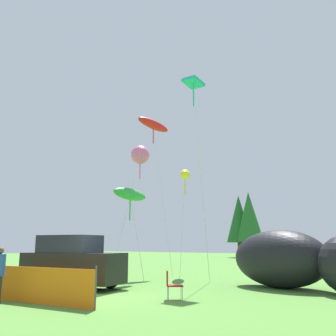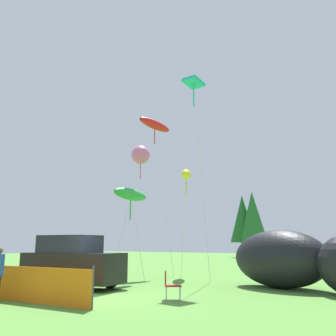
# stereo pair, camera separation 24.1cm
# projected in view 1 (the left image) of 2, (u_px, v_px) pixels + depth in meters

# --- Properties ---
(ground_plane) EXTENTS (120.00, 120.00, 0.00)m
(ground_plane) POSITION_uv_depth(u_px,v_px,m) (93.00, 295.00, 13.66)
(ground_plane) COLOR #548C38
(parked_car) EXTENTS (4.60, 2.60, 2.21)m
(parked_car) POSITION_uv_depth(u_px,v_px,m) (72.00, 263.00, 15.81)
(parked_car) COLOR black
(parked_car) RESTS_ON ground
(folding_chair) EXTENTS (0.77, 0.77, 0.94)m
(folding_chair) POSITION_uv_depth(u_px,v_px,m) (172.00, 283.00, 12.69)
(folding_chair) COLOR maroon
(folding_chair) RESTS_ON ground
(inflatable_cat) EXTENTS (6.48, 3.62, 2.45)m
(inflatable_cat) POSITION_uv_depth(u_px,v_px,m) (296.00, 261.00, 15.56)
(inflatable_cat) COLOR black
(inflatable_cat) RESTS_ON ground
(safety_fence) EXTENTS (7.28, 0.79, 1.23)m
(safety_fence) POSITION_uv_depth(u_px,v_px,m) (12.00, 283.00, 12.47)
(safety_fence) COLOR orange
(safety_fence) RESTS_ON ground
(kite_yellow_hero) EXTENTS (2.18, 2.99, 6.61)m
(kite_yellow_hero) POSITION_uv_depth(u_px,v_px,m) (185.00, 175.00, 23.23)
(kite_yellow_hero) COLOR silver
(kite_yellow_hero) RESTS_ON ground
(kite_red_lizard) EXTENTS (2.83, 2.69, 10.19)m
(kite_red_lizard) POSITION_uv_depth(u_px,v_px,m) (153.00, 125.00, 25.05)
(kite_red_lizard) COLOR silver
(kite_red_lizard) RESTS_ON ground
(kite_green_fish) EXTENTS (0.95, 2.67, 4.68)m
(kite_green_fish) POSITION_uv_depth(u_px,v_px,m) (130.00, 195.00, 18.84)
(kite_green_fish) COLOR silver
(kite_green_fish) RESTS_ON ground
(kite_teal_diamond) EXTENTS (1.02, 1.70, 10.25)m
(kite_teal_diamond) POSITION_uv_depth(u_px,v_px,m) (194.00, 87.00, 19.28)
(kite_teal_diamond) COLOR silver
(kite_teal_diamond) RESTS_ON ground
(kite_pink_octopus) EXTENTS (3.04, 1.14, 6.96)m
(kite_pink_octopus) POSITION_uv_depth(u_px,v_px,m) (140.00, 155.00, 19.75)
(kite_pink_octopus) COLOR silver
(kite_pink_octopus) RESTS_ON ground
(horizon_tree_east) EXTENTS (3.60, 3.60, 8.60)m
(horizon_tree_east) POSITION_uv_depth(u_px,v_px,m) (239.00, 219.00, 52.47)
(horizon_tree_east) COLOR brown
(horizon_tree_east) RESTS_ON ground
(horizon_tree_west) EXTENTS (3.75, 3.75, 8.94)m
(horizon_tree_west) POSITION_uv_depth(u_px,v_px,m) (249.00, 217.00, 51.31)
(horizon_tree_west) COLOR brown
(horizon_tree_west) RESTS_ON ground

